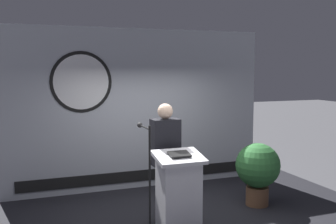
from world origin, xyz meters
TOP-DOWN VIEW (x-y plane):
  - banner_display at (-0.02, 1.85)m, footprint 4.81×0.12m
  - podium at (-0.10, -0.33)m, footprint 0.64×0.50m
  - speaker_person at (-0.11, 0.15)m, footprint 0.40×0.26m
  - microphone_stand at (-0.55, -0.42)m, footprint 0.24×0.57m
  - potted_plant at (1.48, 0.21)m, footprint 0.71×0.71m

SIDE VIEW (x-z plane):
  - microphone_stand at x=-0.55m, z-range 0.09..1.57m
  - podium at x=-0.10m, z-range 0.29..1.39m
  - potted_plant at x=1.48m, z-range 0.40..1.40m
  - speaker_person at x=-0.11m, z-range 0.32..2.01m
  - banner_display at x=-0.02m, z-range 0.30..3.19m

